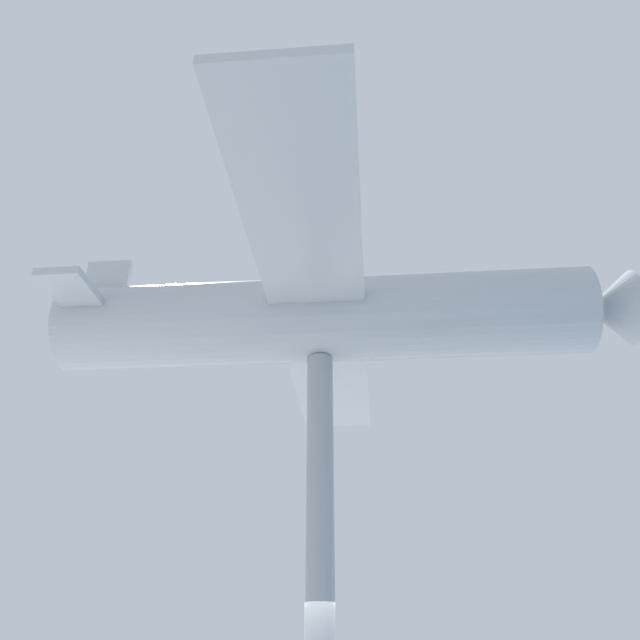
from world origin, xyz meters
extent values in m
cylinder|color=#999EA3|center=(0.00, 0.00, 3.76)|extent=(0.57, 0.57, 7.52)
cylinder|color=#B2B7BC|center=(0.00, 0.00, 8.52)|extent=(5.51, 12.16, 1.99)
cube|color=#B2B7BC|center=(0.00, 0.00, 8.52)|extent=(14.57, 6.38, 0.18)
cube|color=#B2B7BC|center=(1.59, -5.09, 8.67)|extent=(4.76, 2.35, 0.18)
cube|color=#B2B7BC|center=(1.59, -5.09, 9.57)|extent=(0.50, 1.10, 1.70)
cone|color=#B2B7BC|center=(-1.95, 6.24, 8.52)|extent=(1.90, 1.42, 1.69)
sphere|color=black|center=(-2.15, 6.88, 8.52)|extent=(0.44, 0.44, 0.44)
camera|label=1|loc=(11.81, 4.81, 1.56)|focal=35.00mm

